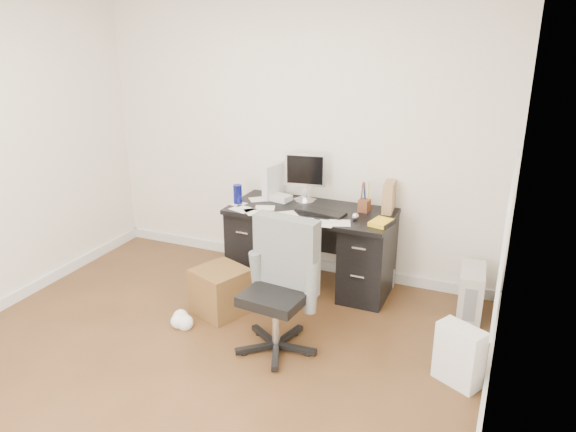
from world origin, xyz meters
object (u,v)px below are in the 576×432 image
at_px(lcd_monitor, 305,177).
at_px(keyboard, 321,212).
at_px(desk, 310,245).
at_px(office_chair, 276,289).
at_px(pc_tower, 471,293).
at_px(wicker_basket, 221,291).

distance_m(lcd_monitor, keyboard, 0.41).
xyz_separation_m(desk, office_chair, (0.16, -1.14, 0.11)).
relative_size(pc_tower, wicker_basket, 1.09).
height_order(office_chair, pc_tower, office_chair).
relative_size(desk, pc_tower, 3.44).
height_order(keyboard, pc_tower, keyboard).
bearing_deg(keyboard, lcd_monitor, 144.13).
xyz_separation_m(lcd_monitor, pc_tower, (1.59, -0.21, -0.77)).
xyz_separation_m(lcd_monitor, wicker_basket, (-0.38, -0.97, -0.79)).
relative_size(lcd_monitor, keyboard, 1.07).
distance_m(desk, keyboard, 0.39).
bearing_deg(wicker_basket, desk, 57.45).
bearing_deg(keyboard, wicker_basket, -122.32).
bearing_deg(wicker_basket, keyboard, 49.40).
xyz_separation_m(desk, keyboard, (0.12, -0.07, 0.36)).
height_order(lcd_monitor, wicker_basket, lcd_monitor).
bearing_deg(office_chair, lcd_monitor, 108.24).
distance_m(lcd_monitor, office_chair, 1.43).
bearing_deg(office_chair, wicker_basket, 158.82).
bearing_deg(pc_tower, keyboard, 176.85).
bearing_deg(desk, pc_tower, -1.52).
distance_m(office_chair, wicker_basket, 0.82).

